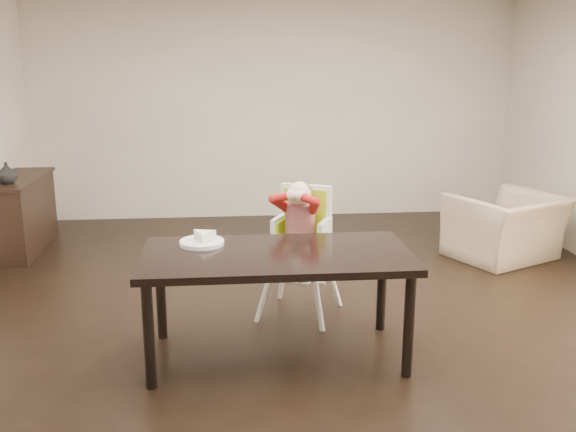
% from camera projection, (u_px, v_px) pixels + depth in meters
% --- Properties ---
extents(ground, '(7.00, 7.00, 0.00)m').
position_uv_depth(ground, '(309.00, 325.00, 4.96)').
color(ground, black).
rests_on(ground, ground).
extents(room_walls, '(6.02, 7.02, 2.71)m').
position_uv_depth(room_walls, '(311.00, 81.00, 4.51)').
color(room_walls, beige).
rests_on(room_walls, ground).
extents(dining_table, '(1.80, 0.90, 0.75)m').
position_uv_depth(dining_table, '(277.00, 264.00, 4.30)').
color(dining_table, black).
rests_on(dining_table, ground).
extents(high_chair, '(0.60, 0.60, 1.09)m').
position_uv_depth(high_chair, '(301.00, 221.00, 5.02)').
color(high_chair, white).
rests_on(high_chair, ground).
extents(plate, '(0.41, 0.41, 0.09)m').
position_uv_depth(plate, '(203.00, 240.00, 4.46)').
color(plate, white).
rests_on(plate, dining_table).
extents(armchair, '(1.20, 1.03, 0.89)m').
position_uv_depth(armchair, '(507.00, 216.00, 6.48)').
color(armchair, tan).
rests_on(armchair, ground).
extents(sideboard, '(0.44, 1.26, 0.79)m').
position_uv_depth(sideboard, '(21.00, 214.00, 6.75)').
color(sideboard, black).
rests_on(sideboard, ground).
extents(vase, '(0.26, 0.26, 0.20)m').
position_uv_depth(vase, '(7.00, 173.00, 6.34)').
color(vase, '#99999E').
rests_on(vase, sideboard).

